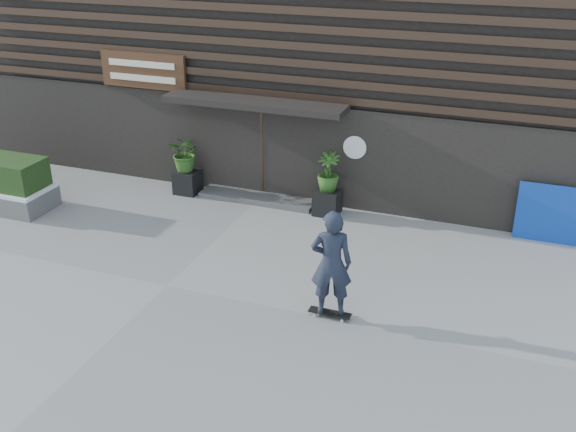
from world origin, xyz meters
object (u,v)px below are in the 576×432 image
at_px(skateboarder, 331,264).
at_px(planter_pot_right, 327,202).
at_px(planter_pot_left, 188,182).
at_px(blue_tarp, 549,214).

bearing_deg(skateboarder, planter_pot_right, 108.25).
relative_size(planter_pot_right, skateboarder, 0.29).
relative_size(planter_pot_left, skateboarder, 0.29).
relative_size(planter_pot_left, blue_tarp, 0.43).
bearing_deg(planter_pot_right, blue_tarp, 3.44).
relative_size(planter_pot_right, blue_tarp, 0.43).
distance_m(planter_pot_right, blue_tarp, 5.02).
bearing_deg(planter_pot_left, blue_tarp, 1.95).
distance_m(planter_pot_left, skateboarder, 6.83).
bearing_deg(blue_tarp, planter_pot_left, -178.36).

